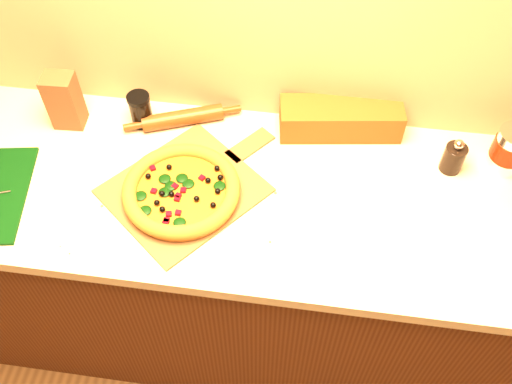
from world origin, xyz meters
name	(u,v)px	position (x,y,z in m)	size (l,w,h in m)	color
cabinet	(238,268)	(0.00, 1.43, 0.43)	(2.80, 0.65, 0.86)	#451F0E
countertop	(234,192)	(0.00, 1.43, 0.88)	(2.84, 0.68, 0.04)	beige
pizza_peel	(188,188)	(-0.13, 1.41, 0.90)	(0.53, 0.55, 0.01)	brown
pizza	(181,191)	(-0.14, 1.37, 0.93)	(0.34, 0.34, 0.05)	#C07B30
bottle_cap	(164,227)	(-0.17, 1.26, 0.90)	(0.03, 0.03, 0.01)	black
pepper_grinder	(454,157)	(0.63, 1.59, 0.95)	(0.06, 0.06, 0.12)	black
rolling_pin	(183,118)	(-0.20, 1.66, 0.93)	(0.36, 0.16, 0.05)	#603510
coffee_canister	(510,149)	(0.79, 1.62, 0.97)	(0.11, 0.11, 0.14)	silver
bread_bag	(341,119)	(0.29, 1.70, 0.95)	(0.38, 0.12, 0.10)	maroon
paper_bag	(64,101)	(-0.56, 1.62, 0.99)	(0.09, 0.08, 0.19)	brown
dark_jar	(141,110)	(-0.33, 1.65, 0.96)	(0.07, 0.07, 0.11)	black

